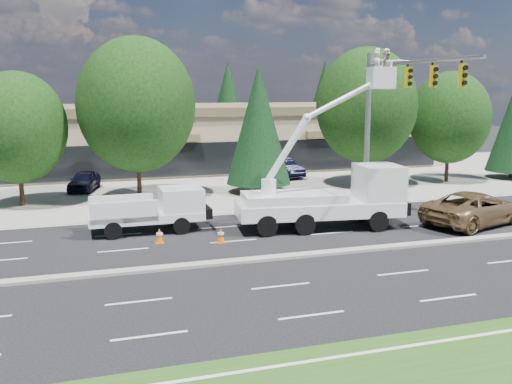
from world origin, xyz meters
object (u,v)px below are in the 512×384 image
object	(u,v)px
signal_mast	(387,105)
utility_pickup	(155,214)
minivan	(475,208)
bucket_truck	(336,190)

from	to	relation	value
signal_mast	utility_pickup	size ratio (longest dim) A/B	1.84
signal_mast	minivan	distance (m)	7.36
bucket_truck	utility_pickup	bearing A→B (deg)	174.61
signal_mast	bucket_truck	bearing A→B (deg)	-146.98
utility_pickup	bucket_truck	distance (m)	9.14
utility_pickup	bucket_truck	xyz separation A→B (m)	(8.85, -2.01, 1.08)
signal_mast	bucket_truck	size ratio (longest dim) A/B	1.13
bucket_truck	minivan	size ratio (longest dim) A/B	1.45
bucket_truck	minivan	distance (m)	7.45
signal_mast	utility_pickup	bearing A→B (deg)	-176.35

